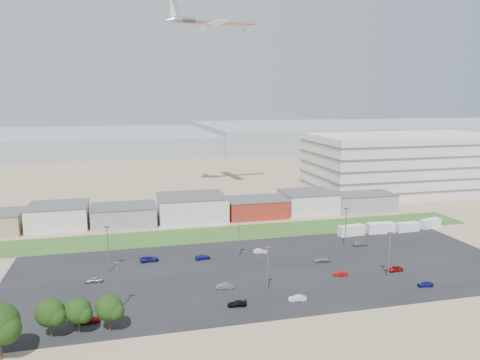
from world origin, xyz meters
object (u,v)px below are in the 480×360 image
object	(u,v)px
parked_car_1	(340,273)
parked_car_5	(94,280)
parked_car_0	(394,269)
parked_car_11	(260,251)
parked_car_10	(88,319)
parked_car_12	(322,260)
airliner	(214,23)
parked_car_4	(225,286)
parked_car_13	(297,298)
box_trailer_a	(351,230)
parked_car_9	(149,259)
parked_car_3	(237,304)
parked_car_8	(360,243)
parked_car_2	(425,284)
parked_car_6	(203,257)

from	to	relation	value
parked_car_1	parked_car_5	size ratio (longest dim) A/B	0.91
parked_car_0	parked_car_11	bearing A→B (deg)	-129.60
parked_car_1	parked_car_11	xyz separation A→B (m)	(-13.25, 19.58, 0.05)
parked_car_1	parked_car_11	size ratio (longest dim) A/B	0.92
parked_car_0	parked_car_10	size ratio (longest dim) A/B	0.91
parked_car_1	parked_car_12	world-z (taller)	parked_car_12
airliner	parked_car_4	distance (m)	122.53
parked_car_13	parked_car_0	bearing A→B (deg)	115.82
box_trailer_a	parked_car_9	bearing A→B (deg)	-177.65
parked_car_3	parked_car_4	size ratio (longest dim) A/B	1.02
parked_car_0	parked_car_8	bearing A→B (deg)	172.21
airliner	parked_car_1	size ratio (longest dim) A/B	11.81
parked_car_3	parked_car_9	bearing A→B (deg)	-147.32
parked_car_4	parked_car_1	bearing A→B (deg)	98.82
parked_car_0	parked_car_8	distance (m)	19.40
parked_car_1	parked_car_5	bearing A→B (deg)	-92.45
parked_car_11	parked_car_12	size ratio (longest dim) A/B	0.93
parked_car_0	parked_car_13	size ratio (longest dim) A/B	1.12
parked_car_4	parked_car_5	world-z (taller)	parked_car_5
parked_car_4	parked_car_12	size ratio (longest dim) A/B	0.94
parked_car_0	parked_car_12	world-z (taller)	parked_car_12
parked_car_5	parked_car_9	size ratio (longest dim) A/B	0.80
parked_car_1	parked_car_13	size ratio (longest dim) A/B	0.95
parked_car_0	parked_car_10	world-z (taller)	parked_car_10
parked_car_5	parked_car_2	bearing A→B (deg)	74.45
parked_car_0	parked_car_11	size ratio (longest dim) A/B	1.08
parked_car_5	parked_car_12	distance (m)	54.14
box_trailer_a	parked_car_13	world-z (taller)	box_trailer_a
parked_car_13	parked_car_3	bearing A→B (deg)	-86.41
parked_car_12	parked_car_11	bearing A→B (deg)	-120.01
parked_car_1	parked_car_12	xyz separation A→B (m)	(-0.37, 9.68, 0.01)
box_trailer_a	parked_car_8	size ratio (longest dim) A/B	2.09
parked_car_1	parked_car_10	size ratio (longest dim) A/B	0.78
box_trailer_a	parked_car_6	xyz separation A→B (m)	(-46.23, -9.93, -0.94)
parked_car_9	parked_car_1	bearing A→B (deg)	-121.00
parked_car_1	parked_car_0	bearing A→B (deg)	96.18
box_trailer_a	parked_car_6	bearing A→B (deg)	-173.46
parked_car_3	parked_car_6	world-z (taller)	parked_car_6
parked_car_12	parked_car_0	bearing A→B (deg)	62.05
parked_car_2	parked_car_5	world-z (taller)	parked_car_5
box_trailer_a	parked_car_1	world-z (taller)	box_trailer_a
box_trailer_a	parked_car_9	world-z (taller)	box_trailer_a
parked_car_1	parked_car_3	distance (m)	28.44
parked_car_3	parked_car_5	world-z (taller)	parked_car_5
parked_car_10	parked_car_13	xyz separation A→B (m)	(40.14, -0.56, -0.04)
parked_car_4	parked_car_5	distance (m)	29.18
parked_car_0	parked_car_13	world-z (taller)	parked_car_13
parked_car_3	parked_car_10	size ratio (longest dim) A/B	0.87
parked_car_1	parked_car_11	world-z (taller)	parked_car_11
parked_car_1	parked_car_4	bearing A→B (deg)	-81.04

